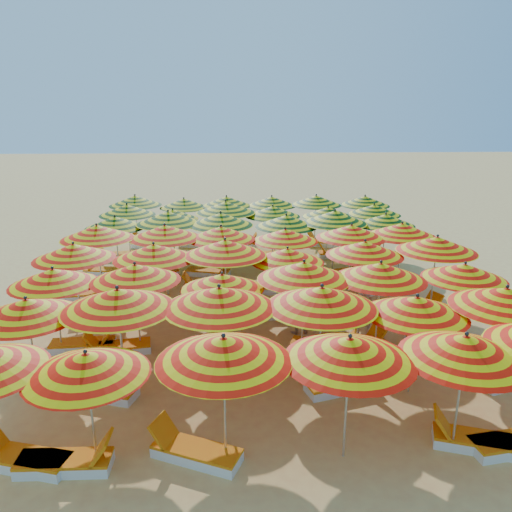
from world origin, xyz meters
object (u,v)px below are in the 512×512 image
at_px(umbrella_15, 304,271).
at_px(umbrella_25, 165,232).
at_px(umbrella_7, 118,299).
at_px(umbrella_14, 222,282).
at_px(lounger_6, 343,384).
at_px(lounger_27, 258,256).
at_px(umbrella_18, 74,252).
at_px(umbrella_23, 437,244).
at_px(umbrella_27, 285,235).
at_px(lounger_0, 23,459).
at_px(umbrella_10, 417,306).
at_px(umbrella_46, 316,200).
at_px(lounger_1, 67,462).
at_px(lounger_21, 158,273).
at_px(lounger_8, 84,344).
at_px(lounger_26, 186,258).
at_px(umbrella_47, 365,201).
at_px(umbrella_22, 365,249).
at_px(umbrella_29, 402,230).
at_px(lounger_25, 118,255).
at_px(lounger_20, 105,271).
at_px(umbrella_39, 273,211).
at_px(umbrella_26, 221,233).
at_px(umbrella_36, 127,210).
at_px(umbrella_28, 351,232).
at_px(lounger_18, 270,288).
at_px(umbrella_19, 154,252).
at_px(lounger_31, 198,244).
at_px(lounger_23, 301,274).
at_px(umbrella_43, 184,203).
at_px(lounger_28, 337,254).
at_px(umbrella_3, 349,350).
at_px(umbrella_6, 27,309).
at_px(umbrella_45, 272,201).
at_px(umbrella_9, 322,297).
at_px(umbrella_2, 224,350).
at_px(umbrella_24, 97,232).
at_px(umbrella_38, 226,207).
at_px(umbrella_12, 53,277).
at_px(lounger_22, 209,272).
at_px(umbrella_11, 506,298).
at_px(umbrella_35, 386,220).
at_px(lounger_33, 325,243).
at_px(umbrella_31, 168,218).
at_px(lounger_30, 148,245).
at_px(lounger_9, 117,348).
at_px(umbrella_32, 221,219).
at_px(lounger_13, 101,315).
at_px(umbrella_21, 287,255).
at_px(lounger_11, 357,345).
at_px(umbrella_20, 225,248).
at_px(umbrella_42, 135,201).
at_px(lounger_14, 270,312).
at_px(lounger_12, 435,338).
at_px(umbrella_8, 219,298).

relative_size(umbrella_15, umbrella_25, 0.98).
relative_size(umbrella_7, umbrella_14, 1.07).
height_order(lounger_6, lounger_27, same).
distance_m(umbrella_18, umbrella_23, 11.12).
relative_size(umbrella_27, lounger_0, 1.39).
height_order(umbrella_10, umbrella_46, umbrella_46).
distance_m(lounger_1, lounger_21, 10.96).
height_order(lounger_8, lounger_26, same).
bearing_deg(umbrella_47, lounger_8, -135.05).
bearing_deg(umbrella_22, lounger_21, 149.32).
relative_size(umbrella_25, umbrella_29, 1.06).
bearing_deg(lounger_25, umbrella_29, 147.69).
bearing_deg(lounger_20, umbrella_39, -158.87).
relative_size(umbrella_26, umbrella_36, 0.94).
distance_m(umbrella_28, lounger_18, 3.52).
relative_size(umbrella_19, lounger_31, 1.68).
relative_size(umbrella_22, lounger_23, 1.60).
distance_m(umbrella_18, umbrella_43, 8.98).
distance_m(lounger_20, lounger_28, 9.92).
bearing_deg(lounger_0, umbrella_3, -164.65).
distance_m(umbrella_6, umbrella_45, 14.34).
height_order(umbrella_9, lounger_1, umbrella_9).
bearing_deg(umbrella_2, umbrella_45, 82.37).
xyz_separation_m(umbrella_24, umbrella_38, (4.34, 4.11, 0.03)).
xyz_separation_m(lounger_25, lounger_27, (6.21, -0.43, 0.00)).
xyz_separation_m(umbrella_12, lounger_22, (3.77, 6.24, -2.00)).
height_order(umbrella_11, lounger_1, umbrella_11).
height_order(umbrella_35, lounger_33, umbrella_35).
distance_m(umbrella_31, umbrella_47, 9.64).
bearing_deg(umbrella_15, lounger_26, 114.53).
distance_m(lounger_20, lounger_30, 4.05).
xyz_separation_m(umbrella_29, lounger_9, (-9.17, -4.47, -2.11)).
xyz_separation_m(umbrella_32, lounger_28, (5.07, 2.45, -2.18)).
height_order(lounger_18, lounger_25, same).
xyz_separation_m(lounger_9, lounger_26, (1.13, 8.46, 0.00)).
relative_size(umbrella_3, umbrella_15, 0.98).
bearing_deg(lounger_1, umbrella_32, 76.69).
xyz_separation_m(umbrella_31, lounger_13, (-1.69, -4.28, -2.20)).
xyz_separation_m(umbrella_10, lounger_25, (-9.17, 11.26, -2.01)).
relative_size(umbrella_46, lounger_1, 1.80).
distance_m(umbrella_18, umbrella_36, 6.63).
bearing_deg(umbrella_21, umbrella_11, -43.69).
distance_m(umbrella_45, lounger_11, 11.25).
bearing_deg(umbrella_27, umbrella_20, -131.39).
distance_m(umbrella_42, lounger_6, 14.87).
bearing_deg(lounger_14, lounger_20, 141.75).
distance_m(umbrella_20, lounger_6, 5.49).
relative_size(lounger_12, lounger_27, 0.97).
xyz_separation_m(umbrella_8, lounger_18, (1.64, 6.53, -2.22)).
distance_m(umbrella_25, umbrella_45, 7.64).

